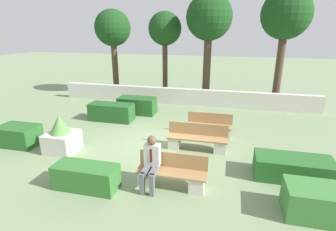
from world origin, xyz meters
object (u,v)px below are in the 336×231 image
(bench_front, at_px, (172,175))
(tree_leftmost, at_px, (113,30))
(tree_center_left, at_px, (165,30))
(planter_corner_left, at_px, (61,136))
(tree_rightmost, at_px, (286,16))
(bench_right_side, at_px, (209,128))
(bench_left_side, at_px, (197,140))
(person_seated_man, at_px, (151,160))
(tree_center_right, at_px, (209,19))

(bench_front, distance_m, tree_leftmost, 10.65)
(tree_center_left, bearing_deg, tree_leftmost, -178.04)
(bench_front, relative_size, tree_center_left, 0.38)
(planter_corner_left, xyz_separation_m, tree_rightmost, (7.30, 7.15, 3.74))
(tree_leftmost, bearing_deg, tree_rightmost, -2.27)
(planter_corner_left, height_order, tree_center_left, tree_center_left)
(planter_corner_left, distance_m, tree_leftmost, 8.27)
(bench_right_side, height_order, tree_leftmost, tree_leftmost)
(planter_corner_left, bearing_deg, bench_left_side, 15.32)
(tree_rightmost, bearing_deg, tree_center_left, 175.61)
(tree_center_left, bearing_deg, bench_right_side, -60.57)
(bench_left_side, distance_m, person_seated_man, 2.54)
(person_seated_man, height_order, tree_center_left, tree_center_left)
(bench_left_side, height_order, planter_corner_left, planter_corner_left)
(person_seated_man, height_order, planter_corner_left, person_seated_man)
(bench_front, height_order, tree_leftmost, tree_leftmost)
(person_seated_man, height_order, tree_rightmost, tree_rightmost)
(person_seated_man, distance_m, tree_leftmost, 10.40)
(tree_center_left, height_order, tree_rightmost, tree_rightmost)
(bench_front, height_order, bench_left_side, same)
(person_seated_man, bearing_deg, planter_corner_left, 159.66)
(tree_rightmost, bearing_deg, tree_center_right, -179.74)
(person_seated_man, relative_size, tree_rightmost, 0.24)
(bench_front, distance_m, person_seated_man, 0.65)
(bench_right_side, xyz_separation_m, tree_center_right, (-0.62, 4.81, 3.84))
(person_seated_man, xyz_separation_m, tree_center_left, (-1.89, 8.83, 2.89))
(bench_right_side, height_order, tree_rightmost, tree_rightmost)
(bench_front, height_order, tree_center_right, tree_center_right)
(bench_left_side, bearing_deg, person_seated_man, -112.76)
(person_seated_man, height_order, tree_center_right, tree_center_right)
(tree_leftmost, bearing_deg, tree_center_right, -3.93)
(tree_leftmost, xyz_separation_m, tree_center_left, (2.95, 0.10, -0.03))
(person_seated_man, bearing_deg, bench_left_side, 71.23)
(bench_front, height_order, planter_corner_left, planter_corner_left)
(bench_front, xyz_separation_m, tree_center_left, (-2.37, 8.70, 3.31))
(tree_center_left, distance_m, tree_center_right, 2.45)
(bench_front, bearing_deg, bench_left_side, 81.64)
(bench_front, height_order, person_seated_man, person_seated_man)
(bench_right_side, xyz_separation_m, tree_center_left, (-2.97, 5.27, 3.32))
(bench_right_side, distance_m, planter_corner_left, 5.00)
(tree_rightmost, bearing_deg, bench_front, -112.89)
(bench_left_side, bearing_deg, tree_center_right, 89.32)
(bench_front, height_order, tree_center_left, tree_center_left)
(bench_right_side, height_order, person_seated_man, person_seated_man)
(bench_left_side, relative_size, planter_corner_left, 1.60)
(tree_center_right, bearing_deg, bench_front, -89.88)
(tree_leftmost, bearing_deg, bench_left_side, -48.40)
(person_seated_man, relative_size, planter_corner_left, 1.09)
(bench_front, distance_m, tree_center_right, 9.08)
(bench_front, bearing_deg, tree_rightmost, 67.11)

